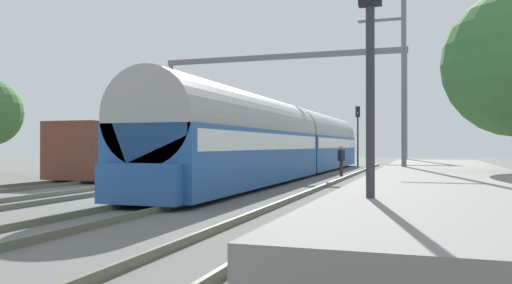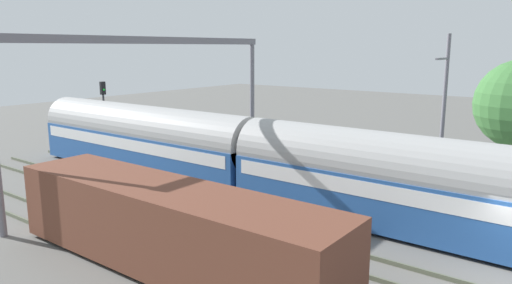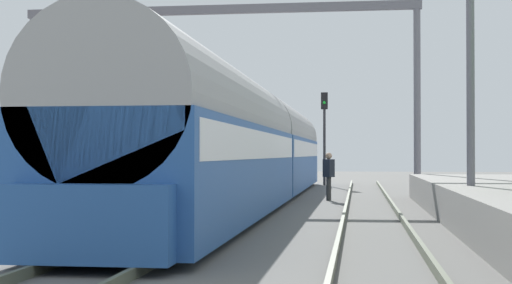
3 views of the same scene
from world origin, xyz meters
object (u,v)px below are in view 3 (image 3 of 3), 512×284
at_px(passenger_train, 251,146).
at_px(railway_signal_far, 324,126).
at_px(catenary_gantry, 218,52).
at_px(person_crossing, 329,172).

height_order(passenger_train, railway_signal_far, railway_signal_far).
bearing_deg(catenary_gantry, person_crossing, -36.73).
xyz_separation_m(passenger_train, railway_signal_far, (1.92, 14.63, 1.22)).
height_order(passenger_train, person_crossing, passenger_train).
bearing_deg(railway_signal_far, person_crossing, -86.87).
xyz_separation_m(railway_signal_far, catenary_gantry, (-3.95, -9.96, 2.72)).
bearing_deg(catenary_gantry, railway_signal_far, 68.39).
bearing_deg(passenger_train, person_crossing, 23.80).
bearing_deg(catenary_gantry, passenger_train, -66.48).
bearing_deg(person_crossing, passenger_train, 72.33).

